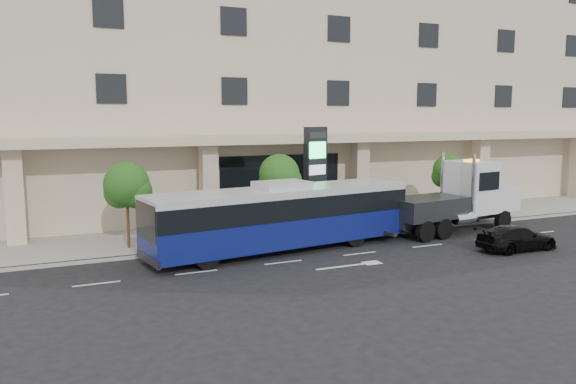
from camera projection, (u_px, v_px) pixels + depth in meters
The scene contains 11 objects.
ground at pixel (344, 247), 28.21m from camera, with size 120.00×120.00×0.00m, color black.
sidewalk at pixel (301, 228), 32.72m from camera, with size 120.00×6.00×0.15m, color gray.
curb at pixel (325, 238), 30.01m from camera, with size 120.00×0.30×0.15m, color gray.
convention_center at pixel (240, 69), 40.82m from camera, with size 60.00×17.60×20.00m.
tree_left at pixel (127, 188), 27.00m from camera, with size 2.27×2.20×4.22m.
tree_mid at pixel (280, 177), 30.22m from camera, with size 2.28×2.20×4.38m.
tree_right at pixel (449, 173), 34.91m from camera, with size 2.10×2.00×4.04m.
city_bus at pixel (282, 216), 27.20m from camera, with size 13.74×4.63×3.42m.
tow_truck at pixel (459, 199), 31.93m from camera, with size 9.90×3.52×4.48m.
black_sedan at pixel (517, 238), 27.48m from camera, with size 1.72×4.23×1.23m, color black.
signage_pylon at pixel (315, 175), 33.09m from camera, with size 1.52×0.88×5.77m.
Camera 1 is at (-13.84, -24.02, 6.53)m, focal length 35.00 mm.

